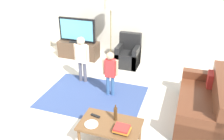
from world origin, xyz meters
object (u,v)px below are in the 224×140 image
child_center (110,70)px  tv_remote (95,116)px  child_near_tv (82,56)px  plate (91,124)px  armchair (128,55)px  couch (204,105)px  book_stack (122,129)px  tv_stand (79,50)px  bottle (115,114)px  coffee_table (110,126)px  tv (77,30)px  floor_lamp (111,7)px

child_center → tv_remote: 1.37m
child_near_tv → plate: size_ratio=5.21×
armchair → child_near_tv: bearing=-123.3°
couch → book_stack: (-1.24, -1.35, 0.17)m
book_stack → tv_remote: (-0.53, 0.22, -0.03)m
tv_stand → bottle: bottle is taller
child_center → coffee_table: (0.49, -1.44, -0.25)m
tv → plate: size_ratio=5.00×
child_center → book_stack: (0.72, -1.56, -0.16)m
bottle → tv_remote: 0.37m
floor_lamp → bottle: bearing=-69.8°
bottle → armchair: bearing=100.9°
child_near_tv → bottle: size_ratio=3.86×
armchair → coffee_table: armchair is taller
tv_stand → floor_lamp: size_ratio=0.67×
child_near_tv → plate: bearing=-61.3°
floor_lamp → child_near_tv: 1.69m
tv_stand → bottle: 3.66m
tv → couch: bearing=-27.5°
child_near_tv → bottle: (1.38, -1.69, -0.15)m
tv → floor_lamp: floor_lamp is taller
tv_remote → plate: (0.02, -0.22, -0.00)m
couch → child_near_tv: 2.89m
couch → bottle: 1.83m
coffee_table → child_near_tv: bearing=126.4°
tv_stand → armchair: size_ratio=1.33×
couch → armchair: 2.69m
couch → child_center: (-1.97, 0.20, 0.33)m
child_near_tv → tv_remote: 2.01m
armchair → bottle: 3.00m
plate → floor_lamp: bearing=103.7°
book_stack → plate: bearing=-179.7°
book_stack → floor_lamp: bearing=111.6°
bottle → tv: bearing=125.6°
tv → book_stack: tv is taller
coffee_table → child_center: bearing=108.9°
coffee_table → tv: bearing=123.8°
book_stack → tv_remote: 0.58m
tv → coffee_table: (2.06, -3.07, -0.48)m
tv_stand → couch: bearing=-27.7°
tv_stand → armchair: 1.55m
armchair → floor_lamp: floor_lamp is taller
tv_stand → couch: (3.53, -1.86, 0.05)m
tv → armchair: bearing=-0.7°
tv_stand → tv: size_ratio=1.09×
floor_lamp → tv_stand: bearing=-171.0°
armchair → bottle: bearing=-79.1°
tv_stand → armchair: (1.55, -0.04, 0.05)m
tv → plate: bearing=-60.9°
couch → armchair: armchair is taller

